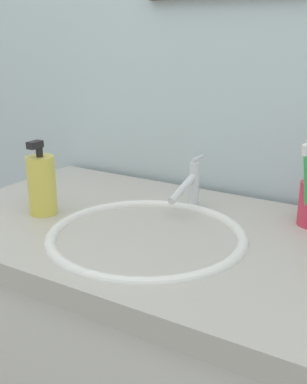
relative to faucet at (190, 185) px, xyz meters
name	(u,v)px	position (x,y,z in m)	size (l,w,h in m)	color
tiled_wall_back	(228,58)	(0.00, 0.20, 0.29)	(2.25, 0.04, 2.40)	silver
sink_basin	(146,252)	(0.00, -0.20, -0.10)	(0.42, 0.42, 0.11)	white
faucet	(190,185)	(0.00, 0.00, 0.00)	(0.02, 0.16, 0.12)	silver
toothbrush_green	(306,181)	(0.27, 0.01, 0.05)	(0.02, 0.05, 0.19)	green
soap_dispenser	(42,184)	(-0.28, -0.21, 0.01)	(0.07, 0.07, 0.18)	#DBCC4C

